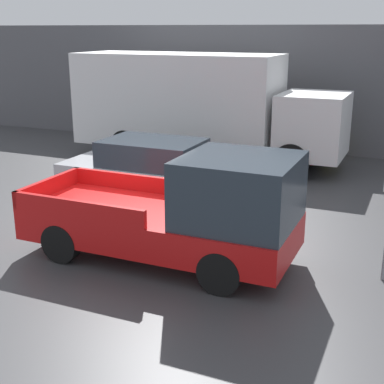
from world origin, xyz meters
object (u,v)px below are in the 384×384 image
car (150,167)px  newspaper_box (331,141)px  delivery_truck (197,104)px  pickup_truck (186,213)px

car → newspaper_box: bearing=61.2°
delivery_truck → newspaper_box: delivery_truck is taller
newspaper_box → delivery_truck: bearing=-148.9°
newspaper_box → car: bearing=-118.8°
delivery_truck → pickup_truck: bearing=-68.3°
car → newspaper_box: (3.62, 6.60, -0.23)m
pickup_truck → newspaper_box: bearing=84.4°
pickup_truck → newspaper_box: size_ratio=4.90×
car → delivery_truck: bearing=95.9°
delivery_truck → newspaper_box: 4.93m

